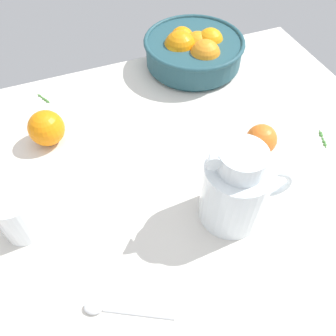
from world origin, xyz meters
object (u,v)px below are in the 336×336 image
object	(u,v)px
juice_glass	(19,216)
spoon	(114,310)
loose_orange_1	(261,139)
loose_orange_0	(46,128)
fruit_bowl	(194,50)
juice_pitcher	(235,192)

from	to	relation	value
juice_glass	spoon	world-z (taller)	juice_glass
loose_orange_1	spoon	xyz separation A→B (cm)	(-40.76, -22.60, -3.01)
loose_orange_0	fruit_bowl	bearing A→B (deg)	19.23
fruit_bowl	juice_glass	distance (cm)	63.15
fruit_bowl	loose_orange_1	size ratio (longest dim) A/B	4.02
juice_pitcher	loose_orange_1	distance (cm)	19.20
loose_orange_1	spoon	size ratio (longest dim) A/B	0.49
fruit_bowl	juice_pitcher	distance (cm)	49.69
juice_glass	loose_orange_1	bearing A→B (deg)	1.48
juice_glass	loose_orange_1	distance (cm)	52.34
loose_orange_1	juice_glass	bearing A→B (deg)	-178.52
fruit_bowl	juice_glass	xyz separation A→B (cm)	(-51.43, -36.65, -0.55)
spoon	loose_orange_0	bearing A→B (deg)	94.21
loose_orange_1	spoon	distance (cm)	46.70
juice_pitcher	juice_glass	size ratio (longest dim) A/B	1.94
juice_pitcher	loose_orange_1	size ratio (longest dim) A/B	2.77
juice_glass	loose_orange_1	xyz separation A→B (cm)	(52.31, 1.35, -1.00)
juice_glass	spoon	distance (cm)	24.52
fruit_bowl	juice_pitcher	xyz separation A→B (cm)	(-13.16, -47.87, 2.12)
juice_pitcher	spoon	size ratio (longest dim) A/B	1.35
juice_pitcher	juice_glass	bearing A→B (deg)	163.66
fruit_bowl	loose_orange_0	world-z (taller)	fruit_bowl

